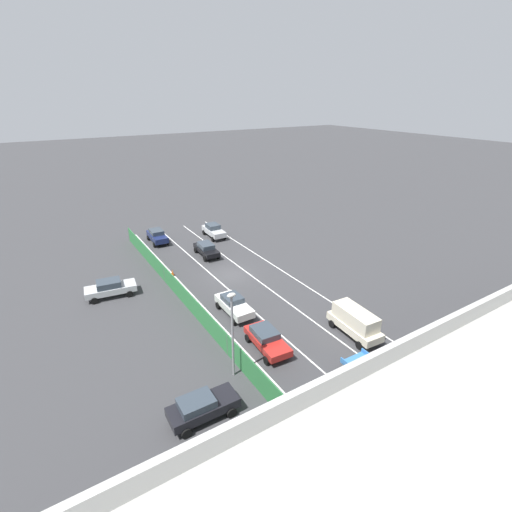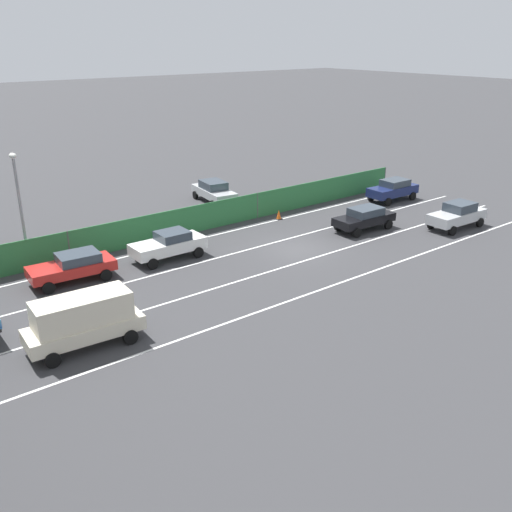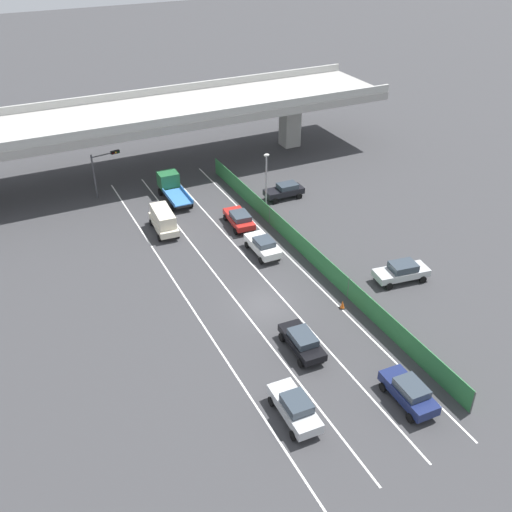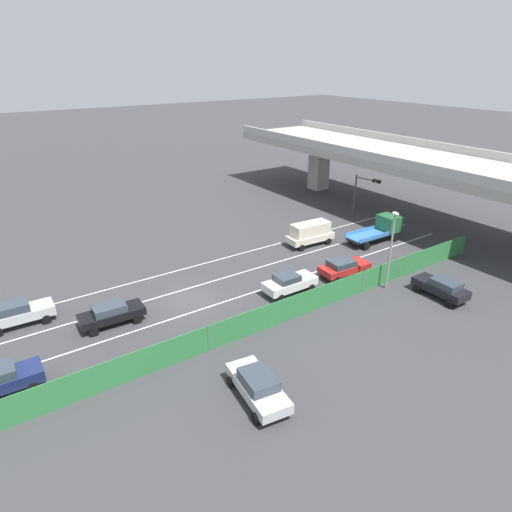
{
  "view_description": "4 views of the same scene",
  "coord_description": "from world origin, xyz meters",
  "px_view_note": "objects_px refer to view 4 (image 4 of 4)",
  "views": [
    {
      "loc": [
        16.81,
        32.14,
        18.06
      ],
      "look_at": [
        -2.6,
        1.0,
        1.97
      ],
      "focal_mm": 26.17,
      "sensor_mm": 36.0,
      "label": 1
    },
    {
      "loc": [
        -24.53,
        22.3,
        12.33
      ],
      "look_at": [
        -2.6,
        5.19,
        1.57
      ],
      "focal_mm": 40.12,
      "sensor_mm": 36.0,
      "label": 2
    },
    {
      "loc": [
        -17.02,
        -33.48,
        27.96
      ],
      "look_at": [
        1.18,
        3.78,
        2.15
      ],
      "focal_mm": 40.99,
      "sensor_mm": 36.0,
      "label": 3
    },
    {
      "loc": [
        27.9,
        -13.04,
        17.16
      ],
      "look_at": [
        -1.38,
        7.06,
        1.42
      ],
      "focal_mm": 31.5,
      "sensor_mm": 36.0,
      "label": 4
    }
  ],
  "objects_px": {
    "car_sedan_black": "(111,313)",
    "car_sedan_white": "(289,283)",
    "parked_wagon_silver": "(258,385)",
    "flatbed_truck_blue": "(382,228)",
    "traffic_light": "(364,188)",
    "traffic_cone": "(185,343)",
    "street_lamp": "(392,243)",
    "parked_sedan_dark": "(442,287)",
    "car_sedan_silver": "(18,313)",
    "car_van_cream": "(310,233)",
    "car_sedan_red": "(344,267)"
  },
  "relations": [
    {
      "from": "car_sedan_black",
      "to": "car_sedan_white",
      "type": "distance_m",
      "value": 13.52
    },
    {
      "from": "car_sedan_white",
      "to": "parked_wagon_silver",
      "type": "bearing_deg",
      "value": -46.21
    },
    {
      "from": "flatbed_truck_blue",
      "to": "traffic_light",
      "type": "distance_m",
      "value": 7.48
    },
    {
      "from": "car_sedan_black",
      "to": "traffic_cone",
      "type": "relative_size",
      "value": 6.4
    },
    {
      "from": "flatbed_truck_blue",
      "to": "traffic_light",
      "type": "bearing_deg",
      "value": 149.52
    },
    {
      "from": "street_lamp",
      "to": "parked_sedan_dark",
      "type": "bearing_deg",
      "value": 33.94
    },
    {
      "from": "car_sedan_black",
      "to": "car_sedan_silver",
      "type": "distance_m",
      "value": 6.42
    },
    {
      "from": "car_sedan_black",
      "to": "parked_wagon_silver",
      "type": "height_order",
      "value": "parked_wagon_silver"
    },
    {
      "from": "car_sedan_white",
      "to": "parked_wagon_silver",
      "type": "relative_size",
      "value": 0.91
    },
    {
      "from": "traffic_cone",
      "to": "street_lamp",
      "type": "bearing_deg",
      "value": 83.78
    },
    {
      "from": "car_van_cream",
      "to": "flatbed_truck_blue",
      "type": "bearing_deg",
      "value": 65.27
    },
    {
      "from": "car_sedan_black",
      "to": "parked_wagon_silver",
      "type": "xyz_separation_m",
      "value": [
        12.02,
        4.11,
        0.05
      ]
    },
    {
      "from": "car_van_cream",
      "to": "traffic_cone",
      "type": "xyz_separation_m",
      "value": [
        8.72,
        -18.04,
        -0.95
      ]
    },
    {
      "from": "flatbed_truck_blue",
      "to": "parked_sedan_dark",
      "type": "xyz_separation_m",
      "value": [
        10.83,
        -5.56,
        -0.37
      ]
    },
    {
      "from": "car_sedan_red",
      "to": "parked_wagon_silver",
      "type": "height_order",
      "value": "parked_wagon_silver"
    },
    {
      "from": "car_sedan_white",
      "to": "car_sedan_red",
      "type": "relative_size",
      "value": 0.97
    },
    {
      "from": "parked_wagon_silver",
      "to": "parked_sedan_dark",
      "type": "distance_m",
      "value": 18.27
    },
    {
      "from": "traffic_light",
      "to": "traffic_cone",
      "type": "height_order",
      "value": "traffic_light"
    },
    {
      "from": "flatbed_truck_blue",
      "to": "traffic_cone",
      "type": "relative_size",
      "value": 8.66
    },
    {
      "from": "traffic_light",
      "to": "street_lamp",
      "type": "xyz_separation_m",
      "value": [
        13.56,
        -11.48,
        0.51
      ]
    },
    {
      "from": "car_sedan_black",
      "to": "parked_wagon_silver",
      "type": "relative_size",
      "value": 0.92
    },
    {
      "from": "car_van_cream",
      "to": "street_lamp",
      "type": "bearing_deg",
      "value": -5.36
    },
    {
      "from": "traffic_light",
      "to": "traffic_cone",
      "type": "bearing_deg",
      "value": -67.69
    },
    {
      "from": "car_sedan_black",
      "to": "street_lamp",
      "type": "height_order",
      "value": "street_lamp"
    },
    {
      "from": "car_van_cream",
      "to": "traffic_cone",
      "type": "distance_m",
      "value": 20.06
    },
    {
      "from": "car_sedan_silver",
      "to": "traffic_light",
      "type": "relative_size",
      "value": 0.93
    },
    {
      "from": "car_sedan_white",
      "to": "traffic_light",
      "type": "relative_size",
      "value": 0.91
    },
    {
      "from": "parked_sedan_dark",
      "to": "car_sedan_white",
      "type": "bearing_deg",
      "value": -128.15
    },
    {
      "from": "car_van_cream",
      "to": "parked_sedan_dark",
      "type": "xyz_separation_m",
      "value": [
        13.99,
        1.31,
        -0.38
      ]
    },
    {
      "from": "parked_sedan_dark",
      "to": "traffic_cone",
      "type": "bearing_deg",
      "value": -105.25
    },
    {
      "from": "car_sedan_silver",
      "to": "parked_sedan_dark",
      "type": "relative_size",
      "value": 1.06
    },
    {
      "from": "car_sedan_red",
      "to": "parked_sedan_dark",
      "type": "relative_size",
      "value": 1.07
    },
    {
      "from": "car_van_cream",
      "to": "flatbed_truck_blue",
      "type": "height_order",
      "value": "flatbed_truck_blue"
    },
    {
      "from": "car_van_cream",
      "to": "flatbed_truck_blue",
      "type": "relative_size",
      "value": 0.81
    },
    {
      "from": "car_sedan_red",
      "to": "traffic_light",
      "type": "height_order",
      "value": "traffic_light"
    },
    {
      "from": "car_sedan_white",
      "to": "flatbed_truck_blue",
      "type": "height_order",
      "value": "flatbed_truck_blue"
    },
    {
      "from": "car_van_cream",
      "to": "parked_wagon_silver",
      "type": "bearing_deg",
      "value": -47.82
    },
    {
      "from": "car_sedan_silver",
      "to": "flatbed_truck_blue",
      "type": "distance_m",
      "value": 33.4
    },
    {
      "from": "car_van_cream",
      "to": "traffic_cone",
      "type": "height_order",
      "value": "car_van_cream"
    },
    {
      "from": "flatbed_truck_blue",
      "to": "traffic_light",
      "type": "relative_size",
      "value": 1.25
    },
    {
      "from": "car_sedan_black",
      "to": "parked_sedan_dark",
      "type": "distance_m",
      "value": 24.75
    },
    {
      "from": "car_sedan_black",
      "to": "parked_sedan_dark",
      "type": "relative_size",
      "value": 1.05
    },
    {
      "from": "car_van_cream",
      "to": "traffic_light",
      "type": "xyz_separation_m",
      "value": [
        -2.99,
        10.49,
        2.2
      ]
    },
    {
      "from": "car_van_cream",
      "to": "parked_sedan_dark",
      "type": "bearing_deg",
      "value": 5.35
    },
    {
      "from": "car_sedan_white",
      "to": "traffic_light",
      "type": "bearing_deg",
      "value": 117.79
    },
    {
      "from": "car_sedan_red",
      "to": "parked_sedan_dark",
      "type": "xyz_separation_m",
      "value": [
        7.0,
        3.57,
        0.03
      ]
    },
    {
      "from": "car_sedan_black",
      "to": "parked_wagon_silver",
      "type": "distance_m",
      "value": 12.7
    },
    {
      "from": "car_sedan_white",
      "to": "street_lamp",
      "type": "xyz_separation_m",
      "value": [
        3.85,
        6.95,
        3.1
      ]
    },
    {
      "from": "car_sedan_red",
      "to": "street_lamp",
      "type": "height_order",
      "value": "street_lamp"
    },
    {
      "from": "car_sedan_red",
      "to": "car_sedan_silver",
      "type": "bearing_deg",
      "value": -106.8
    }
  ]
}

